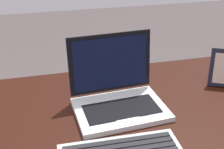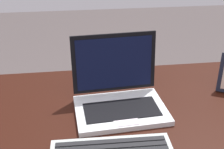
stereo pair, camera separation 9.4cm
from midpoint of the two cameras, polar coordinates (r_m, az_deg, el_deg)
desk at (r=1.07m, az=0.83°, el=-11.46°), size 1.50×0.71×0.72m
laptop_front at (r=1.02m, az=-1.60°, el=-3.96°), size 0.32×0.26×0.24m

